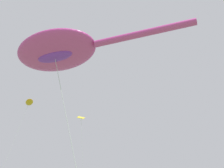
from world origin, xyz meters
The scene contains 3 objects.
big_show_kite centered at (-5.42, 10.15, 14.03)m, with size 9.41×7.90×14.61m.
small_kite_box_yellow centered at (-6.21, 25.43, 21.04)m, with size 2.43×1.48×21.43m.
small_kite_triangle_green centered at (-0.14, 23.50, 17.70)m, with size 2.91×0.76×19.72m.
Camera 1 is at (-6.45, -0.41, 1.92)m, focal length 42.31 mm.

